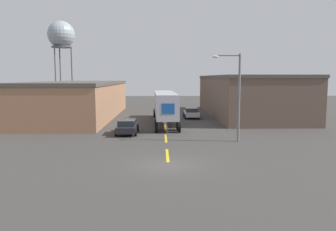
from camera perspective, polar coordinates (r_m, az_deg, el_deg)
ground_plane at (r=21.15m, az=0.05°, el=-8.63°), size 160.00×160.00×0.00m
road_centerline at (r=30.21m, az=-0.38°, el=-3.99°), size 0.20×17.15×0.01m
warehouse_left at (r=47.99m, az=-15.26°, el=2.73°), size 10.39×28.20×5.01m
warehouse_right at (r=49.86m, az=13.56°, el=3.42°), size 10.95×26.11×5.90m
semi_truck at (r=39.97m, az=-0.59°, el=2.01°), size 3.07×15.77×3.83m
parked_car_right_far at (r=45.52m, az=4.08°, el=0.52°), size 2.08×4.53×1.42m
parked_car_left_far at (r=32.80m, az=-7.12°, el=-1.88°), size 2.08×4.53×1.42m
water_tower at (r=82.95m, az=-18.10°, el=13.13°), size 6.30×6.30×18.79m
street_lamp at (r=28.89m, az=11.72°, el=4.23°), size 2.49×0.32×7.59m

